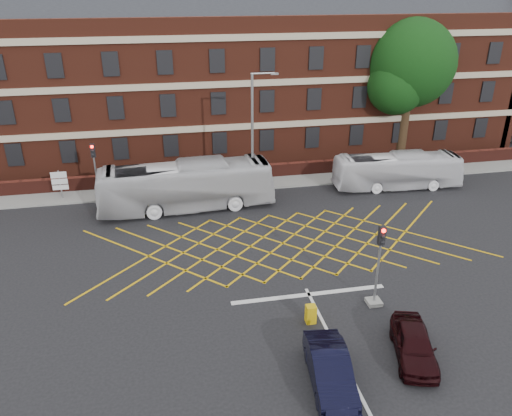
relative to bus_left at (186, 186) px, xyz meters
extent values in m
plane|color=black|center=(5.33, -8.26, -1.67)|extent=(120.00, 120.00, 0.00)
cube|color=#562216|center=(5.33, 13.74, 4.33)|extent=(50.00, 12.00, 12.00)
cube|color=black|center=(5.33, 13.74, 10.33)|extent=(51.00, 10.61, 10.61)
cube|color=#B7A88C|center=(5.33, 7.66, 5.33)|extent=(50.00, 0.18, 0.50)
cube|color=black|center=(5.33, 7.68, 3.83)|extent=(1.20, 0.14, 1.80)
cube|color=#471912|center=(5.33, 4.74, -1.12)|extent=(56.00, 0.50, 1.10)
cube|color=slate|center=(5.33, 3.74, -1.61)|extent=(60.00, 3.00, 0.12)
cube|color=#CC990C|center=(5.33, -6.26, -1.66)|extent=(8.22, 8.22, 0.02)
cube|color=silver|center=(5.33, -11.76, -1.66)|extent=(8.00, 0.30, 0.02)
cube|color=silver|center=(5.33, -18.26, -1.66)|extent=(0.15, 14.00, 0.02)
imported|color=silver|center=(0.00, 0.00, 0.00)|extent=(12.14, 3.43, 3.34)
imported|color=silver|center=(15.97, 0.77, -0.33)|extent=(9.80, 2.95, 2.69)
imported|color=black|center=(4.35, -17.80, -0.97)|extent=(1.97, 4.41, 1.41)
imported|color=black|center=(8.31, -17.00, -1.00)|extent=(2.60, 4.20, 1.34)
cylinder|color=black|center=(19.71, 7.81, 1.66)|extent=(0.90, 0.90, 6.67)
sphere|color=black|center=(19.71, 7.81, 6.48)|extent=(7.41, 7.41, 7.41)
sphere|color=black|center=(18.21, 7.01, 4.80)|extent=(4.82, 4.82, 4.82)
sphere|color=black|center=(21.21, 8.61, 5.20)|extent=(4.45, 4.45, 4.45)
cube|color=slate|center=(8.24, -13.12, -1.57)|extent=(0.70, 0.70, 0.20)
cylinder|color=gray|center=(8.24, -13.12, 0.08)|extent=(0.12, 0.12, 3.50)
cube|color=black|center=(8.24, -13.12, 2.13)|extent=(0.30, 0.25, 0.95)
sphere|color=#FF0C05|center=(8.24, -13.26, 2.45)|extent=(0.20, 0.20, 0.20)
cube|color=slate|center=(-6.12, 2.48, -1.57)|extent=(0.70, 0.70, 0.20)
cylinder|color=gray|center=(-6.12, 2.48, 0.08)|extent=(0.12, 0.12, 3.50)
cube|color=black|center=(-6.12, 2.48, 2.13)|extent=(0.30, 0.25, 0.95)
sphere|color=#FF0C05|center=(-6.12, 2.34, 2.45)|extent=(0.20, 0.20, 0.20)
cube|color=slate|center=(4.75, 0.55, -1.57)|extent=(1.00, 1.00, 0.20)
cylinder|color=gray|center=(4.75, 0.55, 2.81)|extent=(0.18, 0.18, 8.97)
cylinder|color=gray|center=(5.45, 0.55, 7.29)|extent=(1.60, 0.12, 0.12)
cube|color=gray|center=(6.25, 0.55, 7.24)|extent=(0.50, 0.20, 0.12)
cylinder|color=gray|center=(-8.79, 3.34, -0.57)|extent=(0.10, 0.10, 2.20)
cube|color=silver|center=(-8.79, 3.26, 0.23)|extent=(1.10, 0.06, 0.45)
cube|color=silver|center=(-8.79, 3.26, -0.27)|extent=(1.10, 0.06, 0.40)
cube|color=silver|center=(-8.79, 3.26, -0.72)|extent=(1.10, 0.06, 0.35)
cube|color=#C8A00B|center=(4.75, -13.91, -1.22)|extent=(0.46, 0.42, 0.90)
camera|label=1|loc=(-1.38, -32.00, 12.90)|focal=35.00mm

